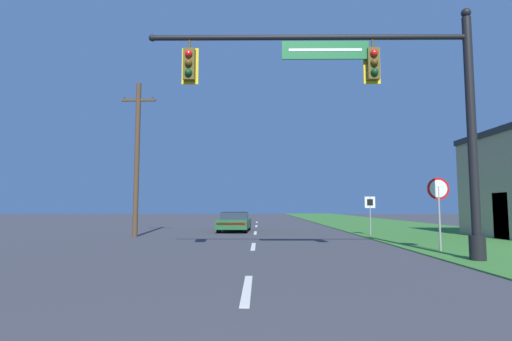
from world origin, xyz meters
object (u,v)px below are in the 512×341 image
(route_sign_post, at_px, (370,207))
(utility_pole_near, at_px, (137,156))
(signal_mast, at_px, (387,104))
(car_ahead, at_px, (235,222))
(stop_sign, at_px, (439,197))

(route_sign_post, xyz_separation_m, utility_pole_near, (-12.27, -0.63, 2.65))
(signal_mast, distance_m, car_ahead, 15.07)
(signal_mast, xyz_separation_m, car_ahead, (-5.28, 13.55, -3.93))
(route_sign_post, bearing_deg, stop_sign, -87.47)
(signal_mast, relative_size, route_sign_post, 4.77)
(stop_sign, height_order, utility_pole_near, utility_pole_near)
(route_sign_post, bearing_deg, signal_mast, -102.26)
(stop_sign, bearing_deg, signal_mast, -135.72)
(stop_sign, relative_size, route_sign_post, 1.23)
(stop_sign, bearing_deg, route_sign_post, 92.53)
(stop_sign, distance_m, route_sign_post, 7.42)
(car_ahead, distance_m, utility_pole_near, 7.46)
(signal_mast, height_order, car_ahead, signal_mast)
(car_ahead, bearing_deg, signal_mast, -68.72)
(car_ahead, relative_size, route_sign_post, 2.15)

